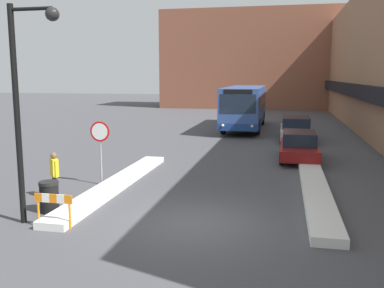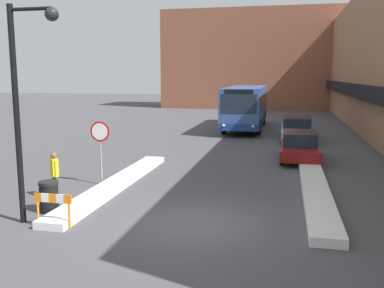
# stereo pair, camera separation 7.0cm
# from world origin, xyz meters

# --- Properties ---
(ground_plane) EXTENTS (160.00, 160.00, 0.00)m
(ground_plane) POSITION_xyz_m (0.00, 0.00, 0.00)
(ground_plane) COLOR #47474C
(building_backdrop_far) EXTENTS (26.00, 8.00, 12.10)m
(building_backdrop_far) POSITION_xyz_m (0.00, 44.96, 6.05)
(building_backdrop_far) COLOR brown
(building_backdrop_far) RESTS_ON ground_plane
(snow_bank_left) EXTENTS (0.90, 9.63, 0.22)m
(snow_bank_left) POSITION_xyz_m (-3.60, 3.39, 0.11)
(snow_bank_left) COLOR silver
(snow_bank_left) RESTS_ON ground_plane
(snow_bank_right) EXTENTS (0.90, 9.73, 0.26)m
(snow_bank_right) POSITION_xyz_m (3.60, 3.81, 0.13)
(snow_bank_right) COLOR silver
(snow_bank_right) RESTS_ON ground_plane
(city_bus) EXTENTS (2.70, 10.73, 3.24)m
(city_bus) POSITION_xyz_m (-0.52, 21.81, 1.78)
(city_bus) COLOR #335193
(city_bus) RESTS_ON ground_plane
(parked_car_front) EXTENTS (1.82, 4.43, 1.39)m
(parked_car_front) POSITION_xyz_m (3.20, 10.02, 0.70)
(parked_car_front) COLOR maroon
(parked_car_front) RESTS_ON ground_plane
(parked_car_middle) EXTENTS (1.93, 4.82, 1.48)m
(parked_car_middle) POSITION_xyz_m (3.20, 16.56, 0.75)
(parked_car_middle) COLOR #B7B7BC
(parked_car_middle) RESTS_ON ground_plane
(stop_sign) EXTENTS (0.76, 0.08, 2.41)m
(stop_sign) POSITION_xyz_m (-4.26, 3.49, 1.75)
(stop_sign) COLOR gray
(stop_sign) RESTS_ON ground_plane
(street_lamp) EXTENTS (1.46, 0.36, 5.94)m
(street_lamp) POSITION_xyz_m (-4.36, -0.92, 3.71)
(street_lamp) COLOR black
(street_lamp) RESTS_ON ground_plane
(pedestrian) EXTENTS (0.43, 0.44, 1.58)m
(pedestrian) POSITION_xyz_m (-5.01, 1.44, 0.95)
(pedestrian) COLOR brown
(pedestrian) RESTS_ON ground_plane
(trash_bin) EXTENTS (0.59, 0.59, 0.95)m
(trash_bin) POSITION_xyz_m (-4.43, 0.08, 0.48)
(trash_bin) COLOR black
(trash_bin) RESTS_ON ground_plane
(construction_barricade) EXTENTS (1.10, 0.06, 0.94)m
(construction_barricade) POSITION_xyz_m (-3.59, -1.12, 0.67)
(construction_barricade) COLOR orange
(construction_barricade) RESTS_ON ground_plane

